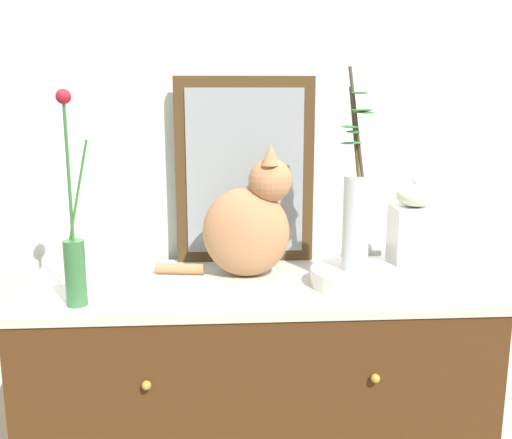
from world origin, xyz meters
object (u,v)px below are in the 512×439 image
Objects in this scene: sideboard at (256,412)px; mirror_leaning at (245,171)px; vase_slim_green at (74,253)px; jar_lidded_porcelain at (413,231)px; cat_sitting at (249,224)px; bowl_porcelain at (354,277)px; vase_glass_clear at (356,214)px.

mirror_leaning is at bearing 95.43° from sideboard.
vase_slim_green is 1.83× the size of jar_lidded_porcelain.
cat_sitting is 0.33m from bowl_porcelain.
jar_lidded_porcelain is at bearing 25.98° from vase_glass_clear.
vase_slim_green reaches higher than jar_lidded_porcelain.
sideboard is 0.70m from jar_lidded_porcelain.
vase_glass_clear is (0.29, -0.27, -0.08)m from mirror_leaning.
sideboard is at bearing -84.57° from mirror_leaning.
sideboard is 0.66m from vase_glass_clear.
vase_slim_green reaches higher than sideboard.
mirror_leaning is 0.21m from cat_sitting.
cat_sitting reaches higher than sideboard.
mirror_leaning is 0.47m from bowl_porcelain.
sideboard is at bearing -174.27° from jar_lidded_porcelain.
cat_sitting is (0.00, -0.16, -0.13)m from mirror_leaning.
vase_glass_clear is (0.27, -0.05, 0.61)m from sideboard.
bowl_porcelain is at bearing -154.69° from jar_lidded_porcelain.
vase_glass_clear is at bearing -20.63° from cat_sitting.
sideboard is 0.56m from cat_sitting.
cat_sitting is at bearing -88.24° from mirror_leaning.
cat_sitting is 0.48m from jar_lidded_porcelain.
sideboard is 0.72m from vase_slim_green.
bowl_porcelain is at bearing -19.93° from cat_sitting.
vase_slim_green is at bearing -139.70° from mirror_leaning.
mirror_leaning is at bearing 40.30° from vase_slim_green.
bowl_porcelain is 0.18m from vase_glass_clear.
vase_glass_clear reaches higher than bowl_porcelain.
bowl_porcelain is at bearing 67.84° from vase_glass_clear.
vase_glass_clear reaches higher than cat_sitting.
vase_glass_clear reaches higher than jar_lidded_porcelain.
sideboard is 2.38× the size of vase_glass_clear.
jar_lidded_porcelain reaches higher than bowl_porcelain.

